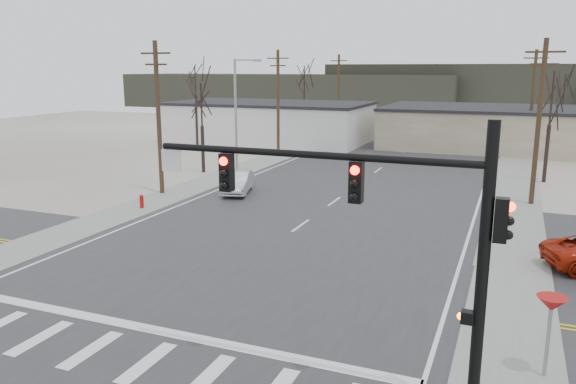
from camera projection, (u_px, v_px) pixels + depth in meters
name	position (u px, v px, depth m)	size (l,w,h in m)	color
ground	(230.00, 277.00, 22.73)	(140.00, 140.00, 0.00)	silver
main_road	(339.00, 198.00, 36.30)	(18.00, 110.00, 0.05)	#2A2A2D
cross_road	(230.00, 276.00, 22.73)	(90.00, 10.00, 0.04)	#2A2A2D
sidewalk_left	(230.00, 174.00, 44.71)	(3.00, 90.00, 0.06)	gray
sidewalk_right	(515.00, 196.00, 36.93)	(3.00, 90.00, 0.06)	gray
traffic_signal_mast	(400.00, 224.00, 13.21)	(8.95, 0.43, 7.20)	black
fire_hydrant	(142.00, 201.00, 33.61)	(0.24, 0.24, 0.87)	#A50C0C
yield_sign	(551.00, 307.00, 14.90)	(0.80, 0.80, 2.35)	gray
building_left_far	(269.00, 122.00, 64.31)	(22.30, 12.30, 4.50)	silver
building_right_far	(513.00, 128.00, 58.41)	(26.30, 14.30, 4.30)	#BFA892
upole_left_b	(158.00, 116.00, 36.68)	(2.20, 0.30, 10.00)	#452F20
upole_left_c	(278.00, 100.00, 54.78)	(2.20, 0.30, 10.00)	#452F20
upole_left_d	(338.00, 92.00, 72.87)	(2.20, 0.30, 10.00)	#452F20
upole_right_a	(539.00, 120.00, 33.67)	(2.20, 0.30, 10.00)	#452F20
upole_right_b	(532.00, 101.00, 53.58)	(2.20, 0.30, 10.00)	#452F20
streetlight_main	(238.00, 108.00, 45.50)	(2.40, 0.25, 9.00)	gray
tree_left_near	(201.00, 107.00, 44.47)	(3.30, 3.30, 7.35)	#2F221C
tree_right_mid	(552.00, 101.00, 40.39)	(3.74, 3.74, 8.33)	#2F221C
tree_left_far	(304.00, 85.00, 68.13)	(3.96, 3.96, 8.82)	#2F221C
tree_right_far	(564.00, 93.00, 63.08)	(3.52, 3.52, 7.84)	#2F221C
tree_left_mid	(195.00, 87.00, 60.21)	(3.96, 3.96, 8.82)	#2F221C
hill_left	(287.00, 91.00, 118.06)	(70.00, 18.00, 7.00)	#333026
hill_center	(547.00, 89.00, 103.12)	(80.00, 18.00, 9.00)	#333026
sedan_crossing	(238.00, 182.00, 37.72)	(1.53, 4.39, 1.45)	#989EA2
car_far_a	(396.00, 141.00, 59.08)	(2.02, 4.97, 1.44)	black
car_far_b	(372.00, 127.00, 73.47)	(1.59, 3.96, 1.35)	black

